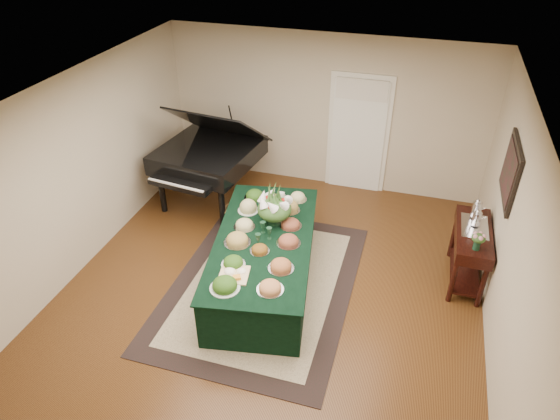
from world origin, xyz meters
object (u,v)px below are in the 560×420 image
(floral_centerpiece, at_px, (274,205))
(buffet_table, at_px, (264,260))
(grand_piano, at_px, (208,154))
(mahogany_sideboard, at_px, (472,242))

(floral_centerpiece, bearing_deg, buffet_table, -93.93)
(buffet_table, bearing_deg, floral_centerpiece, 86.07)
(floral_centerpiece, distance_m, grand_piano, 2.05)
(buffet_table, distance_m, floral_centerpiece, 0.75)
(floral_centerpiece, height_order, mahogany_sideboard, floral_centerpiece)
(grand_piano, xyz_separation_m, mahogany_sideboard, (4.18, -0.91, -0.25))
(grand_piano, bearing_deg, buffet_table, -48.46)
(grand_piano, height_order, mahogany_sideboard, grand_piano)
(buffet_table, xyz_separation_m, mahogany_sideboard, (2.65, 0.82, 0.28))
(grand_piano, bearing_deg, floral_centerpiece, -40.59)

